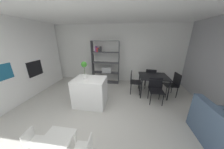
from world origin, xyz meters
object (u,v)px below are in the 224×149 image
object	(u,v)px
child_chair_left	(33,141)
dining_table	(153,78)
potted_plant_on_island	(84,68)
dining_chair_island_side	(134,80)
built_in_oven	(35,68)
kitchen_island	(90,92)
dining_chair_window_side	(173,83)
child_table	(57,142)
dining_chair_near	(156,88)
child_chair_right	(85,149)
open_bookshelf	(105,65)
dining_chair_far	(150,77)

from	to	relation	value
child_chair_left	dining_table	bearing A→B (deg)	-49.50
potted_plant_on_island	dining_chair_island_side	size ratio (longest dim) A/B	0.60
built_in_oven	kitchen_island	size ratio (longest dim) A/B	0.61
dining_chair_window_side	dining_table	bearing A→B (deg)	-94.96
child_table	dining_chair_near	distance (m)	3.15
child_table	child_chair_right	world-z (taller)	child_chair_right
dining_chair_island_side	kitchen_island	bearing A→B (deg)	129.67
built_in_oven	dining_chair_island_side	size ratio (longest dim) A/B	0.69
built_in_oven	child_table	world-z (taller)	built_in_oven
built_in_oven	kitchen_island	world-z (taller)	built_in_oven
child_chair_right	child_chair_left	bearing A→B (deg)	-92.72
dining_chair_island_side	child_chair_left	bearing A→B (deg)	148.64
open_bookshelf	dining_chair_island_side	distance (m)	1.69
kitchen_island	dining_table	size ratio (longest dim) A/B	0.95
kitchen_island	child_chair_right	world-z (taller)	kitchen_island
kitchen_island	built_in_oven	bearing A→B (deg)	168.84
dining_chair_island_side	dining_chair_far	world-z (taller)	dining_chair_far
child_chair_right	built_in_oven	bearing A→B (deg)	-130.30
potted_plant_on_island	kitchen_island	bearing A→B (deg)	-16.30
dining_chair_near	kitchen_island	bearing A→B (deg)	-166.31
child_chair_left	dining_chair_far	distance (m)	4.22
kitchen_island	dining_chair_near	bearing A→B (deg)	13.65
open_bookshelf	child_chair_left	distance (m)	3.76
kitchen_island	dining_chair_far	bearing A→B (deg)	34.56
potted_plant_on_island	dining_chair_near	xyz separation A→B (m)	(2.35, 0.49, -0.74)
potted_plant_on_island	child_chair_left	distance (m)	2.04
dining_chair_near	dining_chair_window_side	world-z (taller)	dining_chair_window_side
kitchen_island	child_chair_left	bearing A→B (deg)	-107.09
dining_chair_window_side	potted_plant_on_island	bearing A→B (deg)	-78.15
potted_plant_on_island	dining_chair_island_side	world-z (taller)	potted_plant_on_island
dining_table	dining_chair_window_side	size ratio (longest dim) A/B	1.17
built_in_oven	dining_chair_island_side	bearing A→B (deg)	8.33
child_table	child_chair_right	xyz separation A→B (m)	(0.52, 0.00, -0.08)
built_in_oven	child_chair_right	size ratio (longest dim) A/B	1.18
built_in_oven	dining_chair_far	xyz separation A→B (m)	(4.54, 1.04, -0.50)
child_chair_right	dining_chair_window_side	distance (m)	3.68
child_chair_right	dining_chair_far	xyz separation A→B (m)	(1.67, 3.22, 0.24)
dining_table	dining_chair_island_side	bearing A→B (deg)	179.46
built_in_oven	child_chair_left	xyz separation A→B (m)	(1.83, -2.19, -0.74)
open_bookshelf	built_in_oven	bearing A→B (deg)	-148.93
dining_table	dining_chair_far	world-z (taller)	dining_chair_far
child_chair_left	dining_chair_near	xyz separation A→B (m)	(2.72, 2.25, 0.22)
child_table	dining_chair_near	xyz separation A→B (m)	(2.21, 2.25, 0.14)
built_in_oven	open_bookshelf	size ratio (longest dim) A/B	0.30
dining_table	dining_chair_far	distance (m)	0.51
dining_chair_window_side	dining_chair_island_side	bearing A→B (deg)	-95.62
child_chair_right	dining_chair_island_side	size ratio (longest dim) A/B	0.59
child_chair_left	dining_chair_island_side	world-z (taller)	dining_chair_island_side
potted_plant_on_island	dining_chair_near	distance (m)	2.51
dining_table	kitchen_island	bearing A→B (deg)	-155.09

